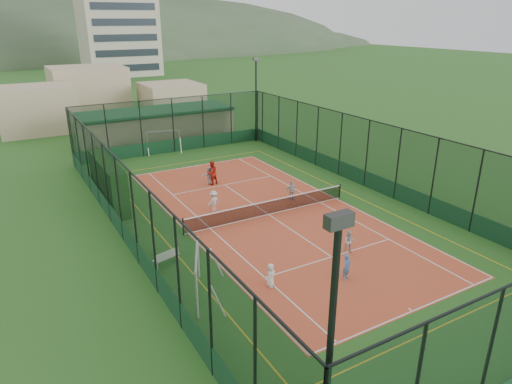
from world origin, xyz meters
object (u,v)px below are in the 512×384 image
at_px(clubhouse, 157,125).
at_px(child_near_left, 271,275).
at_px(futsal_goal_far, 163,142).
at_px(apartment_tower, 115,2).
at_px(floodlight_ne, 256,101).
at_px(futsal_goal_near, 198,275).
at_px(child_far_left, 214,201).
at_px(child_far_back, 209,175).
at_px(child_near_right, 349,242).
at_px(child_near_mid, 347,267).
at_px(white_bench, 166,257).
at_px(floodlight_sw, 328,381).
at_px(coach, 212,173).
at_px(child_far_right, 292,190).

distance_m(clubhouse, child_near_left, 29.50).
bearing_deg(futsal_goal_far, apartment_tower, 92.39).
xyz_separation_m(apartment_tower, child_near_left, (-16.26, -89.17, -14.41)).
bearing_deg(floodlight_ne, futsal_goal_near, -125.21).
bearing_deg(child_far_left, child_far_back, -125.35).
bearing_deg(futsal_goal_near, clubhouse, 9.17).
distance_m(futsal_goal_far, child_near_right, 23.95).
relative_size(apartment_tower, child_far_back, 22.54).
xyz_separation_m(child_near_mid, child_far_back, (-0.10, 15.69, 0.00)).
relative_size(apartment_tower, futsal_goal_far, 9.77).
relative_size(white_bench, futsal_goal_far, 0.47).
bearing_deg(floodlight_sw, clubhouse, 77.44).
bearing_deg(white_bench, child_far_back, 40.44).
bearing_deg(coach, child_near_right, 86.25).
bearing_deg(child_far_back, floodlight_ne, -154.53).
distance_m(clubhouse, child_near_right, 28.47).
xyz_separation_m(white_bench, child_near_right, (8.92, -3.69, 0.23)).
bearing_deg(apartment_tower, coach, -99.63).
height_order(white_bench, futsal_goal_near, futsal_goal_near).
relative_size(white_bench, child_far_right, 1.04).
xyz_separation_m(child_near_right, coach, (-1.85, 13.44, 0.28)).
height_order(white_bench, child_far_right, child_far_right).
distance_m(futsal_goal_near, child_near_right, 8.64).
bearing_deg(child_far_back, futsal_goal_far, -109.03).
bearing_deg(child_near_left, child_far_left, 44.87).
distance_m(floodlight_sw, child_far_left, 20.01).
bearing_deg(child_far_back, futsal_goal_near, 44.61).
height_order(child_near_left, child_near_right, child_near_right).
bearing_deg(coach, child_far_back, -72.32).
xyz_separation_m(child_near_left, coach, (3.53, 14.17, 0.33)).
relative_size(clubhouse, child_far_back, 11.42).
relative_size(clubhouse, futsal_goal_far, 4.95).
distance_m(floodlight_sw, clubhouse, 39.63).
bearing_deg(child_near_mid, coach, 69.41).
distance_m(child_near_left, child_near_mid, 3.71).
relative_size(child_near_mid, child_far_back, 0.99).
height_order(floodlight_sw, clubhouse, floodlight_sw).
bearing_deg(child_near_mid, futsal_goal_far, 69.84).
distance_m(floodlight_sw, child_far_back, 25.31).
distance_m(child_far_right, child_far_back, 6.89).
xyz_separation_m(floodlight_ne, child_near_right, (-7.48, -23.03, -3.49)).
bearing_deg(clubhouse, futsal_goal_far, -101.05).
height_order(child_near_mid, child_near_right, child_near_mid).
xyz_separation_m(white_bench, futsal_goal_far, (6.91, 20.17, 0.58)).
distance_m(apartment_tower, child_far_right, 82.44).
xyz_separation_m(child_far_left, child_far_right, (5.47, -0.90, -0.00)).
height_order(floodlight_ne, child_near_mid, floodlight_ne).
relative_size(floodlight_sw, clubhouse, 0.54).
distance_m(futsal_goal_near, child_near_mid, 7.10).
bearing_deg(white_bench, child_far_right, 6.49).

